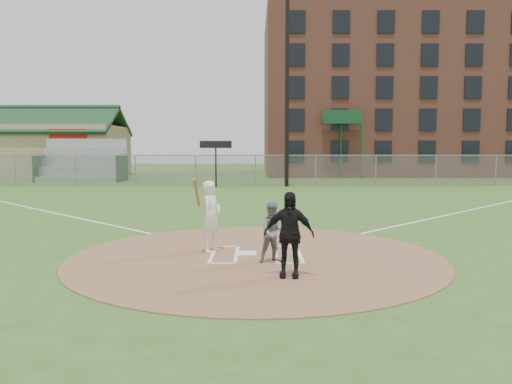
{
  "coord_description": "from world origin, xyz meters",
  "views": [
    {
      "loc": [
        -0.02,
        -11.14,
        2.45
      ],
      "look_at": [
        0.0,
        2.0,
        1.3
      ],
      "focal_mm": 35.0,
      "sensor_mm": 36.0,
      "label": 1
    }
  ],
  "objects_px": {
    "batter_at_plate": "(211,216)",
    "umpire": "(289,234)",
    "home_plate": "(246,253)",
    "catcher": "(273,232)"
  },
  "relations": [
    {
      "from": "catcher",
      "to": "umpire",
      "type": "relative_size",
      "value": 0.79
    },
    {
      "from": "home_plate",
      "to": "catcher",
      "type": "height_order",
      "value": "catcher"
    },
    {
      "from": "home_plate",
      "to": "catcher",
      "type": "xyz_separation_m",
      "value": [
        0.6,
        -0.82,
        0.63
      ]
    },
    {
      "from": "catcher",
      "to": "batter_at_plate",
      "type": "xyz_separation_m",
      "value": [
        -1.42,
        1.15,
        0.2
      ]
    },
    {
      "from": "umpire",
      "to": "batter_at_plate",
      "type": "height_order",
      "value": "batter_at_plate"
    },
    {
      "from": "catcher",
      "to": "umpire",
      "type": "bearing_deg",
      "value": -93.28
    },
    {
      "from": "home_plate",
      "to": "catcher",
      "type": "relative_size",
      "value": 0.36
    },
    {
      "from": "home_plate",
      "to": "batter_at_plate",
      "type": "xyz_separation_m",
      "value": [
        -0.83,
        0.33,
        0.83
      ]
    },
    {
      "from": "batter_at_plate",
      "to": "umpire",
      "type": "bearing_deg",
      "value": -54.9
    },
    {
      "from": "catcher",
      "to": "umpire",
      "type": "height_order",
      "value": "umpire"
    }
  ]
}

